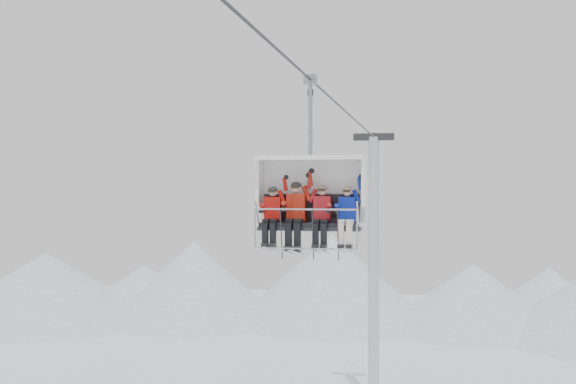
% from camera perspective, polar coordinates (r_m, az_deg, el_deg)
% --- Properties ---
extents(ridgeline, '(72.00, 21.00, 7.00)m').
position_cam_1_polar(ridgeline, '(56.53, 6.72, -7.74)').
color(ridgeline, white).
rests_on(ridgeline, ground).
extents(lift_tower_right, '(2.00, 1.80, 13.48)m').
position_cam_1_polar(lift_tower_right, '(36.20, 6.78, -7.62)').
color(lift_tower_right, '#B9BCC1').
rests_on(lift_tower_right, ground).
extents(haul_cable, '(0.06, 50.00, 0.06)m').
position_cam_1_polar(haul_cable, '(14.23, -0.00, 10.45)').
color(haul_cable, '#2F2F34').
rests_on(haul_cable, lift_tower_left).
extents(chairlift_carrier, '(2.51, 1.17, 3.98)m').
position_cam_1_polar(chairlift_carrier, '(16.78, 1.85, 0.01)').
color(chairlift_carrier, black).
rests_on(chairlift_carrier, haul_cable).
extents(skier_far_left, '(0.38, 1.69, 1.52)m').
position_cam_1_polar(skier_far_left, '(16.64, -1.27, -1.80)').
color(skier_far_left, '#B9130D').
rests_on(skier_far_left, chairlift_carrier).
extents(skier_center_left, '(0.43, 1.69, 1.69)m').
position_cam_1_polar(skier_center_left, '(16.55, 0.60, -1.63)').
color(skier_center_left, '#A51E0E').
rests_on(skier_center_left, chairlift_carrier).
extents(skier_center_right, '(0.39, 1.69, 1.57)m').
position_cam_1_polar(skier_center_right, '(16.44, 2.68, -1.77)').
color(skier_center_right, '#A2171E').
rests_on(skier_center_right, chairlift_carrier).
extents(skier_far_right, '(0.38, 1.69, 1.54)m').
position_cam_1_polar(skier_far_right, '(16.36, 4.66, -1.82)').
color(skier_far_right, '#0D2096').
rests_on(skier_far_right, chairlift_carrier).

